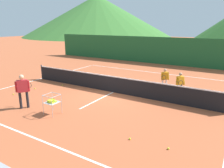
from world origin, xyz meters
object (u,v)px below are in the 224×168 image
(tennis_ball_1, at_px, (13,94))
(instructor, at_px, (23,88))
(tennis_ball_2, at_px, (130,139))
(tennis_ball_4, at_px, (35,88))
(student_1, at_px, (180,82))
(tennis_ball_6, at_px, (62,85))
(tennis_net, at_px, (113,84))
(student_0, at_px, (165,77))
(tennis_ball_3, at_px, (168,148))
(ball_cart, at_px, (52,101))

(tennis_ball_1, bearing_deg, instructor, -22.40)
(tennis_ball_2, height_order, tennis_ball_4, same)
(student_1, bearing_deg, tennis_ball_4, -157.46)
(tennis_ball_6, bearing_deg, student_1, 14.77)
(tennis_net, height_order, student_0, student_0)
(tennis_net, xyz_separation_m, student_1, (3.48, 1.32, 0.30))
(student_0, distance_m, tennis_ball_1, 8.84)
(instructor, height_order, student_0, instructor)
(student_1, relative_size, tennis_ball_6, 19.66)
(instructor, distance_m, tennis_ball_3, 6.99)
(ball_cart, relative_size, tennis_ball_1, 13.22)
(student_1, bearing_deg, tennis_ball_3, -78.43)
(student_0, bearing_deg, ball_cart, -116.14)
(tennis_ball_6, bearing_deg, student_0, 23.78)
(ball_cart, bearing_deg, instructor, -173.82)
(tennis_net, relative_size, tennis_ball_1, 178.78)
(instructor, bearing_deg, tennis_ball_3, 0.93)
(instructor, height_order, tennis_ball_2, instructor)
(tennis_net, distance_m, tennis_ball_6, 3.61)
(tennis_ball_1, xyz_separation_m, tennis_ball_6, (1.02, 2.83, 0.00))
(tennis_net, distance_m, tennis_ball_4, 4.88)
(tennis_net, distance_m, ball_cart, 4.15)
(tennis_ball_3, xyz_separation_m, tennis_ball_6, (-8.14, 3.64, 0.00))
(student_0, distance_m, tennis_ball_4, 7.96)
(tennis_net, relative_size, tennis_ball_2, 178.78)
(student_0, relative_size, tennis_ball_3, 19.03)
(tennis_ball_6, bearing_deg, tennis_net, 8.55)
(student_0, height_order, student_1, student_1)
(student_0, xyz_separation_m, tennis_ball_4, (-6.82, -4.04, -0.74))
(ball_cart, height_order, tennis_ball_4, ball_cart)
(tennis_ball_1, bearing_deg, student_1, 30.19)
(ball_cart, relative_size, tennis_ball_3, 13.22)
(student_0, height_order, tennis_ball_6, student_0)
(ball_cart, xyz_separation_m, tennis_ball_2, (3.93, -0.18, -0.56))
(ball_cart, height_order, tennis_ball_2, ball_cart)
(tennis_ball_3, bearing_deg, tennis_ball_2, -175.42)
(student_1, height_order, tennis_ball_1, student_1)
(student_1, relative_size, tennis_ball_4, 19.66)
(ball_cart, distance_m, tennis_ball_6, 4.62)
(student_1, distance_m, tennis_ball_4, 8.61)
(ball_cart, bearing_deg, tennis_ball_2, -2.55)
(tennis_ball_2, bearing_deg, ball_cart, 177.45)
(tennis_net, relative_size, student_1, 9.09)
(tennis_ball_3, xyz_separation_m, tennis_ball_4, (-9.05, 2.20, 0.00))
(tennis_ball_3, bearing_deg, tennis_ball_1, 174.95)
(student_0, bearing_deg, tennis_ball_1, -141.94)
(instructor, bearing_deg, tennis_ball_2, 0.06)
(tennis_ball_3, bearing_deg, student_0, 109.62)
(ball_cart, distance_m, tennis_ball_2, 3.98)
(tennis_ball_6, bearing_deg, ball_cart, -51.02)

